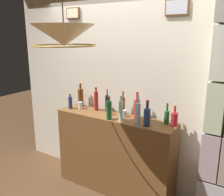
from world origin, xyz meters
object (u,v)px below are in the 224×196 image
at_px(liquor_bottle_scotch, 81,97).
at_px(liquor_bottle_sherry, 167,116).
at_px(glass_tumbler_highball, 124,113).
at_px(liquor_bottle_tequila, 109,110).
at_px(liquor_bottle_amaro, 138,113).
at_px(liquor_bottle_gin, 107,103).
at_px(liquor_bottle_rye, 174,119).
at_px(pendant_lamp, 64,36).
at_px(liquor_bottle_vodka, 123,105).
at_px(liquor_bottle_bourbon, 121,110).
at_px(glass_tumbler_shot, 80,105).
at_px(liquor_bottle_vermouth, 137,108).
at_px(glass_tumbler_rocks, 108,111).
at_px(liquor_bottle_port, 96,100).
at_px(liquor_bottle_whiskey, 70,102).
at_px(liquor_bottle_mezcal, 147,116).

distance_m(liquor_bottle_scotch, liquor_bottle_sherry, 1.31).
bearing_deg(glass_tumbler_highball, liquor_bottle_tequila, -119.17).
bearing_deg(liquor_bottle_sherry, liquor_bottle_amaro, -143.80).
xyz_separation_m(liquor_bottle_amaro, liquor_bottle_sherry, (0.27, 0.20, -0.05)).
distance_m(liquor_bottle_scotch, glass_tumbler_highball, 0.78).
distance_m(liquor_bottle_amaro, liquor_bottle_gin, 0.59).
bearing_deg(liquor_bottle_rye, liquor_bottle_sherry, 167.58).
relative_size(liquor_bottle_sherry, pendant_lamp, 0.37).
height_order(liquor_bottle_amaro, liquor_bottle_scotch, liquor_bottle_amaro).
bearing_deg(liquor_bottle_vodka, liquor_bottle_gin, -170.69).
relative_size(liquor_bottle_gin, pendant_lamp, 0.47).
bearing_deg(liquor_bottle_sherry, liquor_bottle_bourbon, -158.84).
height_order(glass_tumbler_shot, pendant_lamp, pendant_lamp).
xyz_separation_m(liquor_bottle_vermouth, pendant_lamp, (-0.46, -0.75, 0.87)).
bearing_deg(pendant_lamp, glass_tumbler_rocks, 82.37).
height_order(liquor_bottle_gin, liquor_bottle_tequila, liquor_bottle_gin).
height_order(liquor_bottle_gin, liquor_bottle_rye, liquor_bottle_gin).
bearing_deg(liquor_bottle_rye, liquor_bottle_vodka, 174.93).
bearing_deg(liquor_bottle_scotch, liquor_bottle_vodka, 0.50).
xyz_separation_m(liquor_bottle_amaro, liquor_bottle_vermouth, (-0.11, 0.20, -0.01)).
xyz_separation_m(liquor_bottle_bourbon, pendant_lamp, (-0.34, -0.55, 0.87)).
distance_m(liquor_bottle_gin, liquor_bottle_vermouth, 0.44).
height_order(liquor_bottle_port, liquor_bottle_rye, liquor_bottle_port).
distance_m(liquor_bottle_amaro, liquor_bottle_whiskey, 1.08).
height_order(liquor_bottle_vodka, liquor_bottle_port, liquor_bottle_port).
relative_size(liquor_bottle_scotch, glass_tumbler_shot, 3.48).
distance_m(liquor_bottle_vodka, liquor_bottle_sherry, 0.61).
distance_m(liquor_bottle_bourbon, glass_tumbler_rocks, 0.29).
bearing_deg(liquor_bottle_mezcal, liquor_bottle_vodka, 153.04).
bearing_deg(liquor_bottle_amaro, liquor_bottle_vermouth, 119.45).
bearing_deg(liquor_bottle_gin, liquor_bottle_amaro, -20.17).
height_order(liquor_bottle_mezcal, liquor_bottle_amaro, liquor_bottle_amaro).
xyz_separation_m(glass_tumbler_shot, pendant_lamp, (0.38, -0.67, 0.95)).
bearing_deg(liquor_bottle_vermouth, liquor_bottle_tequila, -137.97).
bearing_deg(glass_tumbler_shot, liquor_bottle_mezcal, -5.76).
distance_m(liquor_bottle_mezcal, pendant_lamp, 1.25).
relative_size(liquor_bottle_bourbon, glass_tumbler_shot, 3.07).
bearing_deg(liquor_bottle_port, liquor_bottle_sherry, 0.49).
relative_size(liquor_bottle_scotch, glass_tumbler_rocks, 3.63).
bearing_deg(glass_tumbler_rocks, liquor_bottle_bourbon, -23.78).
relative_size(liquor_bottle_whiskey, liquor_bottle_tequila, 0.77).
height_order(liquor_bottle_vodka, liquor_bottle_gin, liquor_bottle_vodka).
height_order(liquor_bottle_bourbon, liquor_bottle_vermouth, liquor_bottle_vermouth).
relative_size(liquor_bottle_vodka, liquor_bottle_whiskey, 1.40).
bearing_deg(glass_tumbler_highball, glass_tumbler_shot, -177.16).
height_order(liquor_bottle_gin, pendant_lamp, pendant_lamp).
relative_size(liquor_bottle_mezcal, liquor_bottle_whiskey, 1.35).
height_order(liquor_bottle_amaro, liquor_bottle_vermouth, liquor_bottle_amaro).
bearing_deg(liquor_bottle_bourbon, liquor_bottle_mezcal, 1.50).
distance_m(glass_tumbler_rocks, glass_tumbler_highball, 0.22).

